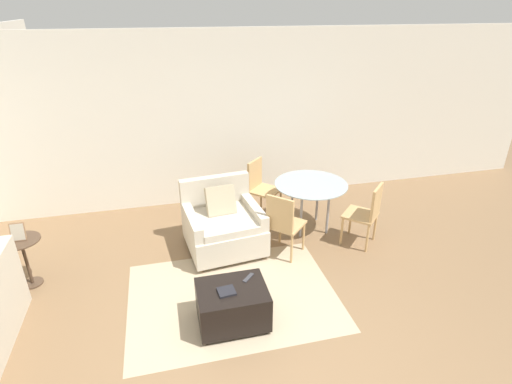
{
  "coord_description": "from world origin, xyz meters",
  "views": [
    {
      "loc": [
        -0.73,
        -2.67,
        3.06
      ],
      "look_at": [
        0.43,
        2.06,
        0.75
      ],
      "focal_mm": 28.0,
      "sensor_mm": 36.0,
      "label": 1
    }
  ],
  "objects_px": {
    "dining_table": "(311,189)",
    "dining_chair_near_left": "(283,221)",
    "dining_chair_far_left": "(260,184)",
    "armchair": "(223,225)",
    "picture_frame": "(18,232)",
    "dining_chair_near_right": "(367,211)",
    "tv_remote_primary": "(248,278)",
    "book_stack": "(226,291)",
    "side_table": "(24,254)",
    "ottoman": "(232,304)"
  },
  "relations": [
    {
      "from": "armchair",
      "to": "dining_chair_far_left",
      "type": "relative_size",
      "value": 1.19
    },
    {
      "from": "ottoman",
      "to": "dining_chair_near_right",
      "type": "xyz_separation_m",
      "value": [
        2.07,
        1.07,
        0.28
      ]
    },
    {
      "from": "dining_table",
      "to": "dining_chair_near_left",
      "type": "height_order",
      "value": "dining_chair_near_left"
    },
    {
      "from": "book_stack",
      "to": "side_table",
      "type": "distance_m",
      "value": 2.5
    },
    {
      "from": "side_table",
      "to": "dining_table",
      "type": "bearing_deg",
      "value": 7.06
    },
    {
      "from": "ottoman",
      "to": "side_table",
      "type": "height_order",
      "value": "side_table"
    },
    {
      "from": "dining_table",
      "to": "dining_chair_near_left",
      "type": "distance_m",
      "value": 0.85
    },
    {
      "from": "ottoman",
      "to": "dining_chair_far_left",
      "type": "xyz_separation_m",
      "value": [
        0.88,
        2.26,
        0.28
      ]
    },
    {
      "from": "side_table",
      "to": "dining_table",
      "type": "relative_size",
      "value": 0.59
    },
    {
      "from": "armchair",
      "to": "picture_frame",
      "type": "xyz_separation_m",
      "value": [
        -2.37,
        -0.25,
        0.37
      ]
    },
    {
      "from": "dining_chair_far_left",
      "to": "dining_table",
      "type": "bearing_deg",
      "value": -45.0
    },
    {
      "from": "book_stack",
      "to": "dining_chair_near_right",
      "type": "height_order",
      "value": "dining_chair_near_right"
    },
    {
      "from": "tv_remote_primary",
      "to": "dining_chair_far_left",
      "type": "bearing_deg",
      "value": 72.4
    },
    {
      "from": "ottoman",
      "to": "picture_frame",
      "type": "relative_size",
      "value": 3.32
    },
    {
      "from": "dining_chair_near_left",
      "to": "side_table",
      "type": "bearing_deg",
      "value": 177.45
    },
    {
      "from": "dining_table",
      "to": "dining_chair_near_right",
      "type": "relative_size",
      "value": 1.16
    },
    {
      "from": "dining_chair_near_right",
      "to": "dining_chair_far_left",
      "type": "bearing_deg",
      "value": 135.0
    },
    {
      "from": "dining_chair_near_left",
      "to": "dining_chair_near_right",
      "type": "bearing_deg",
      "value": 0.0
    },
    {
      "from": "armchair",
      "to": "picture_frame",
      "type": "bearing_deg",
      "value": -174.02
    },
    {
      "from": "picture_frame",
      "to": "dining_table",
      "type": "xyz_separation_m",
      "value": [
        3.7,
        0.46,
        -0.08
      ]
    },
    {
      "from": "armchair",
      "to": "side_table",
      "type": "distance_m",
      "value": 2.39
    },
    {
      "from": "dining_chair_near_right",
      "to": "tv_remote_primary",
      "type": "bearing_deg",
      "value": -153.45
    },
    {
      "from": "book_stack",
      "to": "tv_remote_primary",
      "type": "relative_size",
      "value": 1.24
    },
    {
      "from": "dining_chair_near_right",
      "to": "dining_chair_far_left",
      "type": "height_order",
      "value": "same"
    },
    {
      "from": "dining_chair_near_right",
      "to": "side_table",
      "type": "bearing_deg",
      "value": 178.16
    },
    {
      "from": "dining_chair_near_left",
      "to": "dining_chair_near_right",
      "type": "xyz_separation_m",
      "value": [
        1.19,
        0.0,
        0.0
      ]
    },
    {
      "from": "armchair",
      "to": "tv_remote_primary",
      "type": "xyz_separation_m",
      "value": [
        0.05,
        -1.32,
        0.09
      ]
    },
    {
      "from": "ottoman",
      "to": "dining_chair_near_left",
      "type": "distance_m",
      "value": 1.41
    },
    {
      "from": "picture_frame",
      "to": "dining_chair_near_left",
      "type": "xyz_separation_m",
      "value": [
        3.1,
        -0.14,
        -0.21
      ]
    },
    {
      "from": "armchair",
      "to": "tv_remote_primary",
      "type": "height_order",
      "value": "armchair"
    },
    {
      "from": "ottoman",
      "to": "side_table",
      "type": "xyz_separation_m",
      "value": [
        -2.23,
        1.21,
        0.19
      ]
    },
    {
      "from": "armchair",
      "to": "dining_table",
      "type": "xyz_separation_m",
      "value": [
        1.32,
        0.21,
        0.29
      ]
    },
    {
      "from": "book_stack",
      "to": "dining_chair_far_left",
      "type": "bearing_deg",
      "value": 67.79
    },
    {
      "from": "book_stack",
      "to": "tv_remote_primary",
      "type": "xyz_separation_m",
      "value": [
        0.26,
        0.17,
        -0.01
      ]
    },
    {
      "from": "armchair",
      "to": "dining_chair_near_left",
      "type": "relative_size",
      "value": 1.19
    },
    {
      "from": "dining_table",
      "to": "ottoman",
      "type": "bearing_deg",
      "value": -131.5
    },
    {
      "from": "ottoman",
      "to": "dining_chair_near_right",
      "type": "relative_size",
      "value": 0.79
    },
    {
      "from": "picture_frame",
      "to": "dining_chair_near_right",
      "type": "xyz_separation_m",
      "value": [
        4.29,
        -0.14,
        -0.21
      ]
    },
    {
      "from": "dining_table",
      "to": "dining_chair_near_right",
      "type": "distance_m",
      "value": 0.85
    },
    {
      "from": "dining_table",
      "to": "dining_chair_near_left",
      "type": "relative_size",
      "value": 1.16
    },
    {
      "from": "picture_frame",
      "to": "dining_table",
      "type": "relative_size",
      "value": 0.21
    },
    {
      "from": "dining_table",
      "to": "dining_chair_near_right",
      "type": "height_order",
      "value": "dining_chair_near_right"
    },
    {
      "from": "dining_chair_near_left",
      "to": "dining_chair_far_left",
      "type": "xyz_separation_m",
      "value": [
        0.0,
        1.19,
        0.0
      ]
    },
    {
      "from": "side_table",
      "to": "picture_frame",
      "type": "bearing_deg",
      "value": -90.0
    },
    {
      "from": "picture_frame",
      "to": "dining_chair_near_left",
      "type": "relative_size",
      "value": 0.24
    },
    {
      "from": "armchair",
      "to": "book_stack",
      "type": "distance_m",
      "value": 1.51
    },
    {
      "from": "side_table",
      "to": "dining_table",
      "type": "xyz_separation_m",
      "value": [
        3.7,
        0.46,
        0.21
      ]
    },
    {
      "from": "ottoman",
      "to": "tv_remote_primary",
      "type": "relative_size",
      "value": 4.77
    },
    {
      "from": "picture_frame",
      "to": "dining_chair_far_left",
      "type": "relative_size",
      "value": 0.24
    },
    {
      "from": "book_stack",
      "to": "tv_remote_primary",
      "type": "distance_m",
      "value": 0.31
    }
  ]
}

